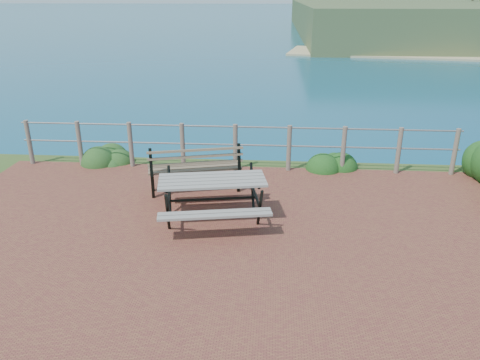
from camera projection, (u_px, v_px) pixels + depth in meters
name	position (u px, v px, depth m)	size (l,w,h in m)	color
ground	(217.00, 246.00, 7.16)	(10.00, 7.00, 0.12)	brown
ocean	(275.00, 3.00, 192.32)	(1200.00, 1200.00, 0.00)	#15737F
safety_railing	(235.00, 145.00, 10.05)	(9.40, 0.10, 1.00)	#6B5B4C
picnic_table	(213.00, 195.00, 7.78)	(1.85, 1.50, 0.74)	gray
park_bench	(195.00, 160.00, 8.86)	(1.81, 0.87, 0.99)	brown
shrub_lip_west	(111.00, 161.00, 10.78)	(0.81, 0.81, 0.56)	#264E1D
shrub_lip_east	(330.00, 166.00, 10.45)	(0.81, 0.81, 0.57)	#174615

